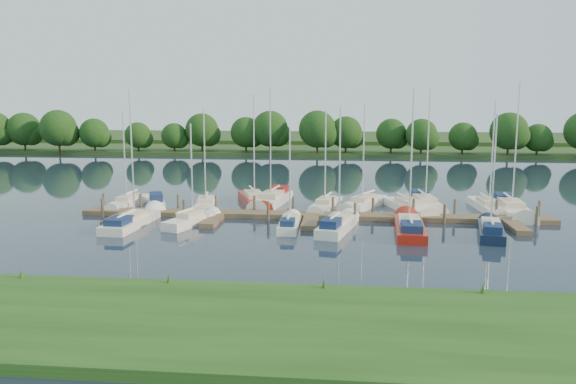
# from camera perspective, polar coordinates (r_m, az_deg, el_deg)

# --- Properties ---
(ground) EXTENTS (260.00, 260.00, 0.00)m
(ground) POSITION_cam_1_polar(r_m,az_deg,el_deg) (40.15, 1.79, -4.98)
(ground) COLOR #171F2F
(ground) RESTS_ON ground
(near_bank) EXTENTS (90.00, 10.00, 0.50)m
(near_bank) POSITION_cam_1_polar(r_m,az_deg,el_deg) (24.91, -0.88, -13.46)
(near_bank) COLOR #1D4213
(near_bank) RESTS_ON ground
(dock) EXTENTS (40.00, 6.00, 0.40)m
(dock) POSITION_cam_1_polar(r_m,az_deg,el_deg) (47.21, 2.41, -2.57)
(dock) COLOR brown
(dock) RESTS_ON ground
(mooring_pilings) EXTENTS (38.24, 2.84, 2.00)m
(mooring_pilings) POSITION_cam_1_polar(r_m,az_deg,el_deg) (48.23, 2.50, -1.83)
(mooring_pilings) COLOR #473D33
(mooring_pilings) RESTS_ON ground
(far_shore) EXTENTS (180.00, 30.00, 0.60)m
(far_shore) POSITION_cam_1_polar(r_m,az_deg,el_deg) (114.25, 4.45, 4.42)
(far_shore) COLOR #27461B
(far_shore) RESTS_ON ground
(distant_hill) EXTENTS (220.00, 40.00, 1.40)m
(distant_hill) POSITION_cam_1_polar(r_m,az_deg,el_deg) (139.15, 4.71, 5.45)
(distant_hill) COLOR #2F4A20
(distant_hill) RESTS_ON ground
(treeline) EXTENTS (144.07, 9.96, 8.31)m
(treeline) POSITION_cam_1_polar(r_m,az_deg,el_deg) (101.27, 5.54, 5.96)
(treeline) COLOR #38281C
(treeline) RESTS_ON ground
(sailboat_n_0) EXTENTS (1.93, 7.16, 9.28)m
(sailboat_n_0) POSITION_cam_1_polar(r_m,az_deg,el_deg) (54.95, -15.95, -1.16)
(sailboat_n_0) COLOR white
(sailboat_n_0) RESTS_ON ground
(motorboat) EXTENTS (2.95, 5.01, 1.55)m
(motorboat) POSITION_cam_1_polar(r_m,az_deg,el_deg) (54.30, -13.22, -1.11)
(motorboat) COLOR white
(motorboat) RESTS_ON ground
(sailboat_n_2) EXTENTS (2.86, 7.56, 9.51)m
(sailboat_n_2) POSITION_cam_1_polar(r_m,az_deg,el_deg) (52.72, -8.32, -1.34)
(sailboat_n_2) COLOR white
(sailboat_n_2) RESTS_ON ground
(sailboat_n_3) EXTENTS (4.22, 8.43, 10.89)m
(sailboat_n_3) POSITION_cam_1_polar(r_m,az_deg,el_deg) (54.15, -3.47, -0.96)
(sailboat_n_3) COLOR #9B1A0E
(sailboat_n_3) RESTS_ON ground
(sailboat_n_4) EXTENTS (3.28, 9.17, 11.62)m
(sailboat_n_4) POSITION_cam_1_polar(r_m,az_deg,el_deg) (54.19, -1.62, -0.88)
(sailboat_n_4) COLOR white
(sailboat_n_4) RESTS_ON ground
(sailboat_n_5) EXTENTS (2.98, 7.45, 9.54)m
(sailboat_n_5) POSITION_cam_1_polar(r_m,az_deg,el_deg) (51.45, 3.84, -1.51)
(sailboat_n_5) COLOR white
(sailboat_n_5) RESTS_ON ground
(sailboat_n_6) EXTENTS (4.56, 7.50, 9.96)m
(sailboat_n_6) POSITION_cam_1_polar(r_m,az_deg,el_deg) (52.90, 7.69, -1.27)
(sailboat_n_6) COLOR white
(sailboat_n_6) RESTS_ON ground
(sailboat_n_7) EXTENTS (3.96, 8.12, 10.39)m
(sailboat_n_7) POSITION_cam_1_polar(r_m,az_deg,el_deg) (51.82, 12.16, -1.62)
(sailboat_n_7) COLOR white
(sailboat_n_7) RESTS_ON ground
(sailboat_n_8) EXTENTS (2.83, 9.02, 11.36)m
(sailboat_n_8) POSITION_cam_1_polar(r_m,az_deg,el_deg) (53.90, 13.70, -1.21)
(sailboat_n_8) COLOR white
(sailboat_n_8) RESTS_ON ground
(sailboat_n_9) EXTENTS (2.30, 8.11, 10.24)m
(sailboat_n_9) POSITION_cam_1_polar(r_m,az_deg,el_deg) (54.31, 19.69, -1.48)
(sailboat_n_9) COLOR white
(sailboat_n_9) RESTS_ON ground
(sailboat_n_10) EXTENTS (2.60, 9.41, 11.94)m
(sailboat_n_10) POSITION_cam_1_polar(r_m,az_deg,el_deg) (53.63, 21.67, -1.65)
(sailboat_n_10) COLOR white
(sailboat_n_10) RESTS_ON ground
(sailboat_s_0) EXTENTS (2.49, 8.81, 11.06)m
(sailboat_s_0) POSITION_cam_1_polar(r_m,az_deg,el_deg) (46.72, -15.49, -2.89)
(sailboat_s_0) COLOR white
(sailboat_s_0) RESTS_ON ground
(sailboat_s_1) EXTENTS (3.21, 6.45, 8.52)m
(sailboat_s_1) POSITION_cam_1_polar(r_m,az_deg,el_deg) (45.85, -9.80, -2.95)
(sailboat_s_1) COLOR white
(sailboat_s_1) RESTS_ON ground
(sailboat_s_2) EXTENTS (1.55, 6.19, 8.05)m
(sailboat_s_2) POSITION_cam_1_polar(r_m,az_deg,el_deg) (43.94, 0.15, -3.31)
(sailboat_s_2) COLOR white
(sailboat_s_2) RESTS_ON ground
(sailboat_s_3) EXTENTS (3.22, 7.62, 9.84)m
(sailboat_s_3) POSITION_cam_1_polar(r_m,az_deg,el_deg) (43.24, 5.04, -3.51)
(sailboat_s_3) COLOR white
(sailboat_s_3) RESTS_ON ground
(sailboat_s_4) EXTENTS (2.48, 8.83, 11.20)m
(sailboat_s_4) POSITION_cam_1_polar(r_m,az_deg,el_deg) (43.53, 12.22, -3.62)
(sailboat_s_4) COLOR #9B1A0E
(sailboat_s_4) RESTS_ON ground
(sailboat_s_5) EXTENTS (2.83, 7.28, 9.35)m
(sailboat_s_5) POSITION_cam_1_polar(r_m,az_deg,el_deg) (44.22, 19.89, -3.76)
(sailboat_s_5) COLOR #0F1C33
(sailboat_s_5) RESTS_ON ground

